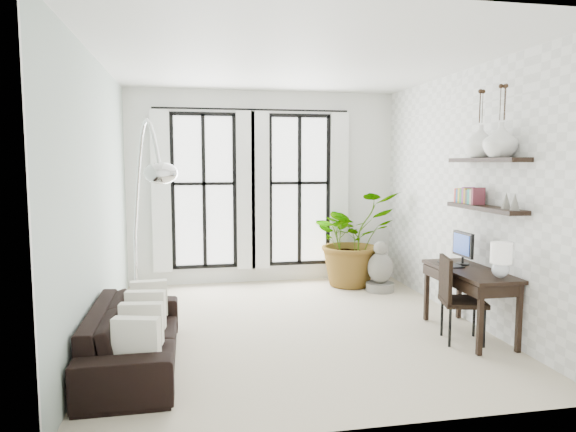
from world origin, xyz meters
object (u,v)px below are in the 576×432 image
object	(u,v)px
desk	(471,275)
plant	(352,238)
sofa	(134,336)
desk_chair	(455,294)
arc_lamp	(146,172)
buddha	(380,270)

from	to	relation	value
desk	plant	bearing A→B (deg)	101.88
sofa	plant	distance (m)	4.30
desk_chair	arc_lamp	distance (m)	3.71
desk_chair	buddha	bearing A→B (deg)	104.22
sofa	desk	size ratio (longest dim) A/B	1.58
sofa	plant	bearing A→B (deg)	-48.30
sofa	desk	bearing A→B (deg)	-87.82
desk_chair	arc_lamp	size ratio (longest dim) A/B	0.39
desk	desk_chair	xyz separation A→B (m)	(-0.26, -0.11, -0.18)
desk	buddha	bearing A→B (deg)	96.54
desk	buddha	world-z (taller)	desk
sofa	desk	xyz separation A→B (m)	(3.75, 0.16, 0.43)
desk	desk_chair	size ratio (longest dim) A/B	1.37
buddha	desk	bearing A→B (deg)	-83.46
arc_lamp	sofa	bearing A→B (deg)	-98.58
sofa	desk	world-z (taller)	desk
sofa	buddha	world-z (taller)	buddha
desk	arc_lamp	bearing A→B (deg)	171.94
arc_lamp	plant	bearing A→B (deg)	35.37
sofa	plant	world-z (taller)	plant
sofa	plant	xyz separation A→B (m)	(3.18, 2.86, 0.47)
sofa	desk	distance (m)	3.77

